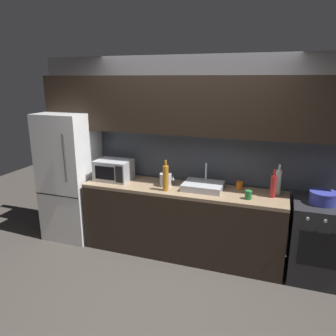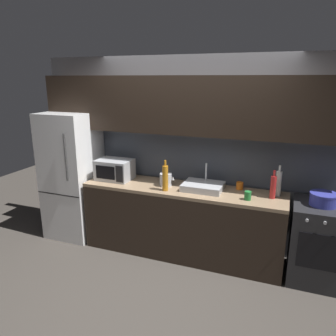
% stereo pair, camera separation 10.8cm
% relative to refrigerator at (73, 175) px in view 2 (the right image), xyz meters
% --- Properties ---
extents(ground_plane, '(10.00, 10.00, 0.00)m').
position_rel_refrigerator_xyz_m(ground_plane, '(1.64, -0.90, -0.89)').
color(ground_plane, '#3D3833').
extents(back_wall, '(4.26, 0.44, 2.50)m').
position_rel_refrigerator_xyz_m(back_wall, '(1.64, 0.30, 0.66)').
color(back_wall, slate).
rests_on(back_wall, ground).
extents(counter_run, '(2.52, 0.60, 0.90)m').
position_rel_refrigerator_xyz_m(counter_run, '(1.64, 0.00, -0.44)').
color(counter_run, black).
rests_on(counter_run, ground).
extents(refrigerator, '(0.68, 0.69, 1.77)m').
position_rel_refrigerator_xyz_m(refrigerator, '(0.00, 0.00, 0.00)').
color(refrigerator, white).
rests_on(refrigerator, ground).
extents(oven_range, '(0.60, 0.62, 0.90)m').
position_rel_refrigerator_xyz_m(oven_range, '(3.24, -0.00, -0.44)').
color(oven_range, '#232326').
rests_on(oven_range, ground).
extents(microwave, '(0.46, 0.35, 0.27)m').
position_rel_refrigerator_xyz_m(microwave, '(0.68, 0.02, 0.15)').
color(microwave, '#A8AAAF').
rests_on(microwave, counter_run).
extents(sink_basin, '(0.48, 0.38, 0.30)m').
position_rel_refrigerator_xyz_m(sink_basin, '(1.90, 0.03, 0.06)').
color(sink_basin, '#ADAFB5').
rests_on(sink_basin, counter_run).
extents(kettle, '(0.19, 0.15, 0.18)m').
position_rel_refrigerator_xyz_m(kettle, '(1.42, 0.00, 0.10)').
color(kettle, '#B7BABF').
rests_on(kettle, counter_run).
extents(wine_bottle_red, '(0.07, 0.07, 0.33)m').
position_rel_refrigerator_xyz_m(wine_bottle_red, '(2.71, 0.03, 0.15)').
color(wine_bottle_red, '#A82323').
rests_on(wine_bottle_red, counter_run).
extents(wine_bottle_amber, '(0.07, 0.07, 0.38)m').
position_rel_refrigerator_xyz_m(wine_bottle_amber, '(1.48, -0.17, 0.18)').
color(wine_bottle_amber, '#B27019').
rests_on(wine_bottle_amber, counter_run).
extents(wine_bottle_white, '(0.07, 0.07, 0.36)m').
position_rel_refrigerator_xyz_m(wine_bottle_white, '(2.76, 0.13, 0.17)').
color(wine_bottle_white, silver).
rests_on(wine_bottle_white, counter_run).
extents(mug_orange, '(0.08, 0.08, 0.09)m').
position_rel_refrigerator_xyz_m(mug_orange, '(2.32, 0.21, 0.06)').
color(mug_orange, orange).
rests_on(mug_orange, counter_run).
extents(mug_green, '(0.08, 0.08, 0.10)m').
position_rel_refrigerator_xyz_m(mug_green, '(2.46, -0.13, 0.06)').
color(mug_green, '#1E6B2D').
rests_on(mug_green, counter_run).
extents(cooking_pot, '(0.29, 0.29, 0.14)m').
position_rel_refrigerator_xyz_m(cooking_pot, '(3.24, 0.00, 0.08)').
color(cooking_pot, '#333899').
rests_on(cooking_pot, oven_range).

